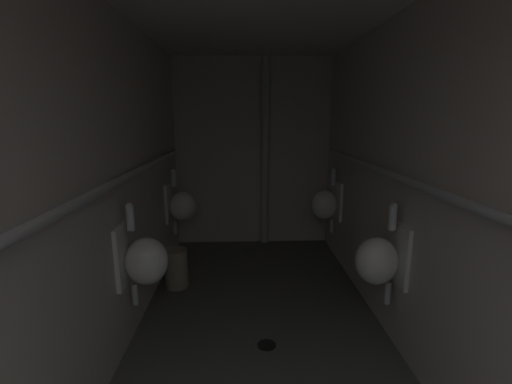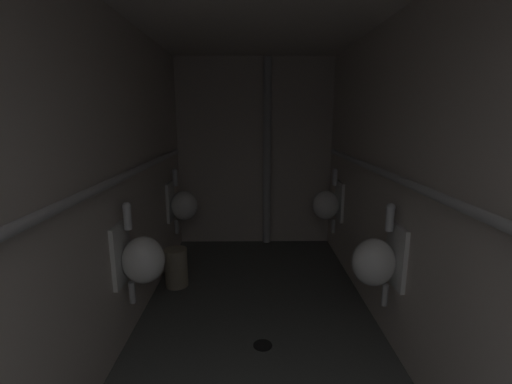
% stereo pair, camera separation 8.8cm
% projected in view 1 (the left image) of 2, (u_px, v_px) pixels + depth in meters
% --- Properties ---
extents(floor, '(2.08, 4.44, 0.08)m').
position_uv_depth(floor, '(261.00, 348.00, 2.59)').
color(floor, '#4C4F4C').
rests_on(floor, ground).
extents(wall_left, '(0.06, 4.44, 2.36)m').
position_uv_depth(wall_left, '(109.00, 189.00, 2.29)').
color(wall_left, beige).
rests_on(wall_left, ground).
extents(wall_right, '(0.06, 4.44, 2.36)m').
position_uv_depth(wall_right, '(410.00, 186.00, 2.37)').
color(wall_right, beige).
rests_on(wall_right, ground).
extents(wall_back, '(2.08, 0.06, 2.36)m').
position_uv_depth(wall_back, '(252.00, 153.00, 4.47)').
color(wall_back, beige).
rests_on(wall_back, ground).
extents(urinal_left_mid, '(0.32, 0.30, 0.76)m').
position_uv_depth(urinal_left_mid, '(143.00, 260.00, 2.45)').
color(urinal_left_mid, white).
extents(urinal_left_far, '(0.32, 0.30, 0.76)m').
position_uv_depth(urinal_left_far, '(181.00, 205.00, 3.95)').
color(urinal_left_far, white).
extents(urinal_right_mid, '(0.32, 0.30, 0.76)m').
position_uv_depth(urinal_right_mid, '(380.00, 259.00, 2.45)').
color(urinal_right_mid, white).
extents(urinal_right_far, '(0.32, 0.30, 0.76)m').
position_uv_depth(urinal_right_far, '(326.00, 204.00, 4.01)').
color(urinal_right_far, white).
extents(supply_pipe_left, '(0.06, 3.68, 0.06)m').
position_uv_depth(supply_pipe_left, '(120.00, 180.00, 2.25)').
color(supply_pipe_left, '#B2B2B2').
extents(supply_pipe_right, '(0.06, 3.67, 0.06)m').
position_uv_depth(supply_pipe_right, '(399.00, 178.00, 2.33)').
color(supply_pipe_right, '#B2B2B2').
extents(standpipe_back_wall, '(0.10, 0.10, 2.31)m').
position_uv_depth(standpipe_back_wall, '(265.00, 154.00, 4.37)').
color(standpipe_back_wall, '#B2B2B2').
rests_on(standpipe_back_wall, ground).
extents(floor_drain, '(0.14, 0.14, 0.01)m').
position_uv_depth(floor_drain, '(267.00, 345.00, 2.56)').
color(floor_drain, black).
rests_on(floor_drain, ground).
extents(waste_bin, '(0.22, 0.22, 0.38)m').
position_uv_depth(waste_bin, '(176.00, 268.00, 3.41)').
color(waste_bin, '#9E937A').
rests_on(waste_bin, ground).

